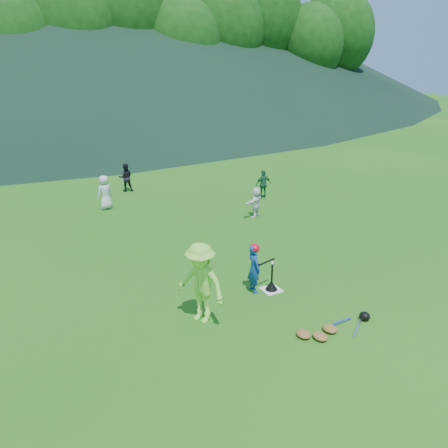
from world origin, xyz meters
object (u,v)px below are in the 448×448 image
fielder_a (105,192)px  fielder_c (263,184)px  adult_coach (201,283)px  fielder_d (256,202)px  fielder_b (126,177)px  batter_child (254,268)px  batting_tee (271,285)px  home_plate (271,290)px  equipment_pile (330,329)px

fielder_a → fielder_c: size_ratio=1.11×
adult_coach → fielder_d: adult_coach is taller
fielder_a → fielder_b: size_ratio=1.08×
fielder_a → fielder_c: fielder_a is taller
fielder_c → fielder_d: fielder_c is taller
fielder_a → batter_child: bearing=78.4°
fielder_b → fielder_d: size_ratio=1.11×
adult_coach → fielder_b: 10.62m
batting_tee → adult_coach: bearing=-169.3°
home_plate → fielder_c: (3.93, 6.56, 0.57)m
home_plate → fielder_a: fielder_a is taller
batter_child → fielder_a: bearing=18.1°
home_plate → fielder_d: size_ratio=0.42×
fielder_c → equipment_pile: fielder_c is taller
equipment_pile → fielder_a: bearing=102.2°
fielder_a → equipment_pile: bearing=78.7°
home_plate → batting_tee: (0.00, 0.00, 0.12)m
home_plate → batter_child: size_ratio=0.37×
batting_tee → equipment_pile: size_ratio=0.38×
batter_child → adult_coach: (-1.67, -0.57, 0.29)m
fielder_b → batting_tee: size_ratio=1.76×
batter_child → fielder_c: (4.34, 6.38, -0.03)m
batting_tee → fielder_d: bearing=62.6°
adult_coach → batting_tee: (2.07, 0.39, -0.77)m
adult_coach → batting_tee: adult_coach is taller
batter_child → adult_coach: size_ratio=0.68×
batter_child → equipment_pile: batter_child is taller
fielder_d → adult_coach: bearing=19.1°
fielder_a → batting_tee: (2.08, -8.15, -0.52)m
fielder_d → batting_tee: fielder_d is taller
fielder_d → fielder_b: bearing=-88.7°
fielder_a → adult_coach: bearing=66.6°
home_plate → fielder_a: 8.43m
equipment_pile → batter_child: bearing=103.2°
batter_child → fielder_a: fielder_a is taller
home_plate → equipment_pile: bearing=-86.7°
batter_child → batting_tee: size_ratio=1.79×
equipment_pile → home_plate: bearing=93.3°
fielder_a → fielder_b: fielder_a is taller
batting_tee → equipment_pile: (0.12, -2.03, -0.06)m
equipment_pile → fielder_c: bearing=66.0°
fielder_c → fielder_b: bearing=-34.1°
adult_coach → fielder_c: 9.20m
fielder_d → equipment_pile: fielder_d is taller
batting_tee → fielder_c: bearing=59.1°
home_plate → fielder_a: size_ratio=0.35×
fielder_b → batting_tee: fielder_b is taller
fielder_b → batting_tee: bearing=106.0°
fielder_b → batter_child: bearing=103.8°
fielder_a → batting_tee: 8.43m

